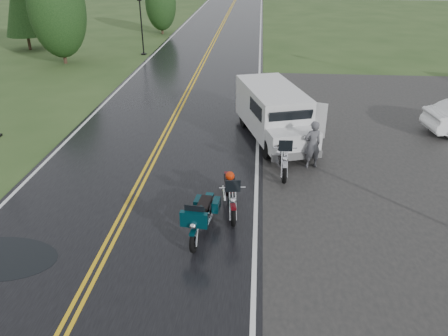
# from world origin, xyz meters

# --- Properties ---
(ground) EXTENTS (120.00, 120.00, 0.00)m
(ground) POSITION_xyz_m (0.00, 0.00, 0.00)
(ground) COLOR #2D471E
(ground) RESTS_ON ground
(road) EXTENTS (8.00, 100.00, 0.04)m
(road) POSITION_xyz_m (0.00, 10.00, 0.02)
(road) COLOR black
(road) RESTS_ON ground
(motorcycle_red) EXTENTS (1.14, 2.35, 1.33)m
(motorcycle_red) POSITION_xyz_m (3.18, 0.38, 0.67)
(motorcycle_red) COLOR #4E080E
(motorcycle_red) RESTS_ON ground
(motorcycle_teal) EXTENTS (1.03, 2.25, 1.28)m
(motorcycle_teal) POSITION_xyz_m (2.27, -0.84, 0.64)
(motorcycle_teal) COLOR #042931
(motorcycle_teal) RESTS_ON ground
(motorcycle_silver) EXTENTS (0.95, 2.44, 1.43)m
(motorcycle_silver) POSITION_xyz_m (4.68, 2.95, 0.71)
(motorcycle_silver) COLOR #AAACB2
(motorcycle_silver) RESTS_ON ground
(van_white) EXTENTS (3.47, 5.66, 2.09)m
(van_white) POSITION_xyz_m (4.15, 4.82, 1.04)
(van_white) COLOR silver
(van_white) RESTS_ON ground
(person_at_van) EXTENTS (0.72, 0.59, 1.70)m
(person_at_van) POSITION_xyz_m (5.67, 4.25, 0.85)
(person_at_van) COLOR #4D4D52
(person_at_van) RESTS_ON ground
(lamp_post_far_left) EXTENTS (0.35, 0.35, 4.08)m
(lamp_post_far_left) POSITION_xyz_m (-4.55, 21.49, 2.04)
(lamp_post_far_left) COLOR black
(lamp_post_far_left) RESTS_ON ground
(tree_left_mid) EXTENTS (3.59, 3.59, 5.60)m
(tree_left_mid) POSITION_xyz_m (-9.12, 18.51, 2.80)
(tree_left_mid) COLOR #1E3D19
(tree_left_mid) RESTS_ON ground
(tree_left_far) EXTENTS (2.66, 2.66, 4.09)m
(tree_left_far) POSITION_xyz_m (-4.92, 29.88, 2.04)
(tree_left_far) COLOR #1E3D19
(tree_left_far) RESTS_ON ground
(pine_left_far) EXTENTS (2.87, 2.87, 5.97)m
(pine_left_far) POSITION_xyz_m (-13.52, 22.51, 2.98)
(pine_left_far) COLOR #1E3D19
(pine_left_far) RESTS_ON ground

